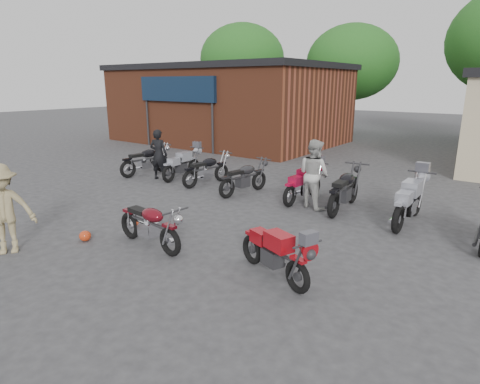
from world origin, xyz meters
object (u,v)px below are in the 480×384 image
Objects in this scene: person_tan at (3,209)px; row_bike_2 at (207,168)px; row_bike_1 at (182,163)px; sportbike at (275,250)px; person_light at (314,174)px; row_bike_5 at (345,187)px; row_bike_3 at (244,176)px; row_bike_4 at (304,182)px; row_bike_6 at (409,199)px; row_bike_0 at (146,159)px; helmet at (85,236)px; person_dark at (159,155)px; vintage_motorcycle at (150,222)px.

person_tan reaches higher than row_bike_2.
sportbike is at bearing -129.35° from row_bike_1.
person_light is 0.89m from row_bike_5.
row_bike_5 is (3.08, 0.31, 0.07)m from row_bike_3.
row_bike_6 is at bearing -92.16° from row_bike_4.
row_bike_0 is at bearing 173.73° from sportbike.
row_bike_2 is at bearing 86.83° from row_bike_5.
row_bike_4 reaches higher than row_bike_3.
person_dark is (-3.06, 4.89, 0.76)m from helmet.
person_tan is (2.37, -6.15, 0.03)m from person_dark.
vintage_motorcycle is 4.99m from row_bike_4.
person_tan reaches higher than sportbike.
row_bike_4 is (2.29, 5.53, 0.44)m from helmet.
row_bike_2 is 6.44m from row_bike_6.
helmet is 6.51m from row_bike_0.
row_bike_4 is at bearing -79.43° from row_bike_0.
person_dark is 5.85m from person_light.
row_bike_0 is (-4.01, 5.11, 0.47)m from helmet.
row_bike_1 is 3.00m from row_bike_3.
row_bike_5 is (4.77, 0.13, 0.06)m from row_bike_2.
row_bike_4 is at bearing 81.75° from row_bike_5.
vintage_motorcycle is 0.99× the size of row_bike_1.
row_bike_5 is at bearing 56.87° from helmet.
row_bike_3 is (-0.92, 4.52, 0.00)m from vintage_motorcycle.
row_bike_3 is at bearing 91.07° from row_bike_5.
vintage_motorcycle is 7.58× the size of helmet.
sportbike is 4.30m from helmet.
row_bike_0 reaches higher than row_bike_1.
row_bike_5 is at bearing -140.69° from person_light.
row_bike_6 is at bearing -98.78° from row_bike_5.
vintage_motorcycle is 1.05× the size of person_tan.
row_bike_0 is 1.06× the size of row_bike_3.
row_bike_4 is at bearing -94.94° from row_bike_1.
vintage_motorcycle is at bearing -13.92° from person_tan.
row_bike_5 reaches higher than row_bike_0.
row_bike_4 is (6.30, 0.42, -0.03)m from row_bike_0.
row_bike_0 is (-3.33, 6.37, -0.32)m from person_tan.
vintage_motorcycle is 2.79m from sportbike.
person_dark is 0.87× the size of row_bike_0.
row_bike_2 reaches higher than sportbike.
person_light is 0.87× the size of row_bike_5.
vintage_motorcycle is 6.18m from person_dark.
row_bike_0 reaches higher than row_bike_2.
row_bike_3 is at bearing 84.74° from helmet.
person_dark is at bearing 172.12° from sportbike.
row_bike_1 is at bearing 90.64° from row_bike_2.
vintage_motorcycle is 4.61m from row_bike_3.
person_tan reaches higher than person_dark.
helmet is at bearing -176.77° from row_bike_3.
row_bike_1 is 1.31m from row_bike_2.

